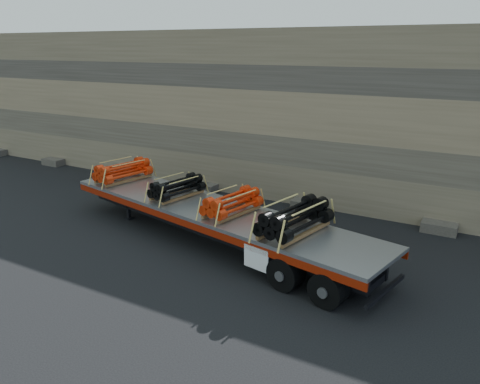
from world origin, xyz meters
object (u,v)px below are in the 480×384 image
object	(u,v)px
trailer	(213,225)
bundle_front	(123,171)
bundle_midfront	(177,188)
bundle_midrear	(232,203)
bundle_rear	(295,219)

from	to	relation	value
trailer	bundle_front	xyz separation A→B (m)	(-4.81, 1.01, 0.99)
bundle_front	bundle_midfront	xyz separation A→B (m)	(3.13, -0.66, -0.04)
trailer	bundle_midrear	xyz separation A→B (m)	(0.86, -0.18, 0.96)
bundle_midrear	trailer	bearing A→B (deg)	180.00
bundle_front	bundle_midfront	bearing A→B (deg)	0.00
bundle_midfront	bundle_rear	distance (m)	5.00
bundle_midrear	bundle_midfront	bearing A→B (deg)	180.00
bundle_front	bundle_midfront	world-z (taller)	bundle_front
trailer	bundle_rear	world-z (taller)	bundle_rear
trailer	bundle_midfront	size ratio (longest dim) A/B	6.46
trailer	bundle_midfront	distance (m)	1.97
bundle_front	bundle_midfront	distance (m)	3.20
trailer	bundle_midfront	bearing A→B (deg)	-180.00
bundle_midrear	bundle_rear	size ratio (longest dim) A/B	0.83
trailer	bundle_rear	size ratio (longest dim) A/B	5.23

